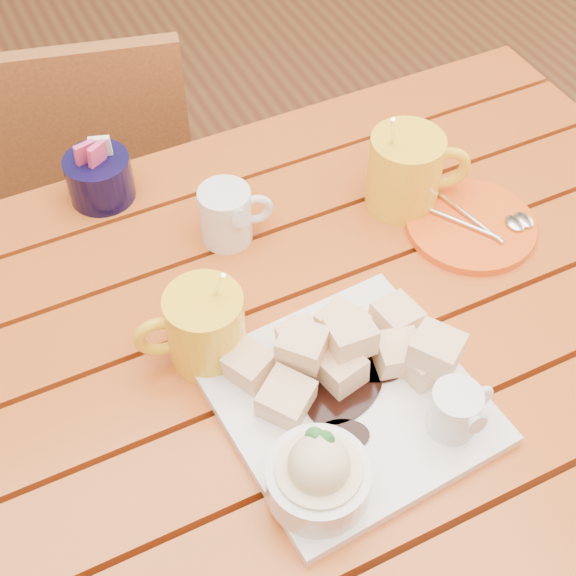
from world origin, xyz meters
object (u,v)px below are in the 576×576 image
coffee_mug_left (203,327)px  coffee_mug_right (407,170)px  table (297,383)px  dessert_plate (347,406)px  orange_saucer (472,225)px  chair_far (87,193)px

coffee_mug_left → coffee_mug_right: bearing=31.6°
coffee_mug_right → table: bearing=-129.9°
dessert_plate → coffee_mug_right: coffee_mug_right is taller
orange_saucer → chair_far: (-0.41, 0.60, -0.28)m
coffee_mug_left → coffee_mug_right: 0.37m
coffee_mug_right → chair_far: 0.71m
table → coffee_mug_left: size_ratio=7.92×
coffee_mug_right → chair_far: size_ratio=0.19×
table → orange_saucer: size_ratio=6.82×
coffee_mug_left → chair_far: bearing=102.7°
table → dessert_plate: (-0.01, -0.13, 0.14)m
table → orange_saucer: (0.29, 0.06, 0.11)m
chair_far → coffee_mug_right: bearing=138.4°
dessert_plate → coffee_mug_left: (-0.10, 0.15, 0.02)m
coffee_mug_right → orange_saucer: (0.06, -0.09, -0.05)m
coffee_mug_right → chair_far: (-0.35, 0.52, -0.33)m
chair_far → dessert_plate: bearing=112.0°
chair_far → coffee_mug_left: bearing=104.7°
dessert_plate → coffee_mug_left: coffee_mug_left is taller
coffee_mug_left → chair_far: (-0.01, 0.64, -0.32)m
orange_saucer → chair_far: size_ratio=0.21×
coffee_mug_left → coffee_mug_right: coffee_mug_right is taller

